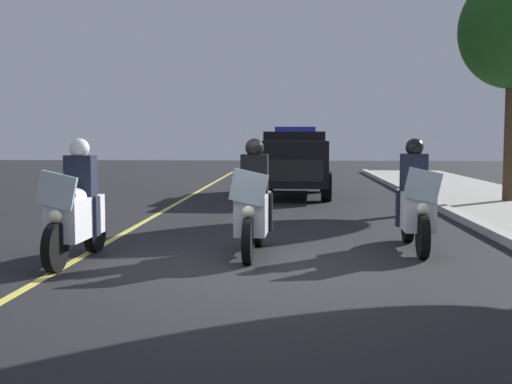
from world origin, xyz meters
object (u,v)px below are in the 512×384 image
object	(u,v)px
police_motorcycle_lead_left	(76,212)
police_motorcycle_lead_right	(253,207)
police_motorcycle_trailing	(415,205)
police_suv	(295,160)

from	to	relation	value
police_motorcycle_lead_left	police_motorcycle_lead_right	bearing A→B (deg)	105.43
police_motorcycle_trailing	police_suv	size ratio (longest dim) A/B	0.43
police_motorcycle_lead_left	police_suv	bearing A→B (deg)	163.38
police_motorcycle_lead_right	police_motorcycle_trailing	xyz separation A→B (m)	(-0.55, 2.47, 0.00)
police_motorcycle_lead_right	police_motorcycle_trailing	bearing A→B (deg)	102.51
police_motorcycle_lead_right	police_suv	world-z (taller)	police_suv
police_motorcycle_lead_right	police_suv	bearing A→B (deg)	176.26
police_motorcycle_lead_right	police_motorcycle_lead_left	bearing A→B (deg)	-74.57
police_motorcycle_lead_left	police_motorcycle_trailing	bearing A→B (deg)	103.97
police_suv	police_motorcycle_lead_right	bearing A→B (deg)	-3.74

